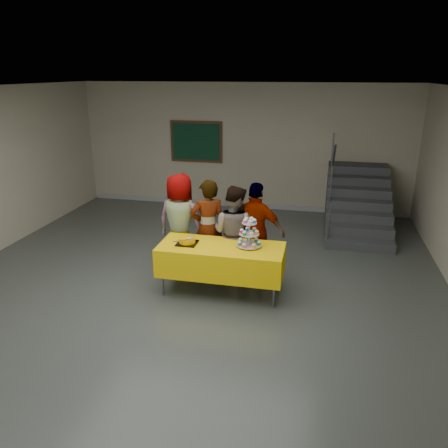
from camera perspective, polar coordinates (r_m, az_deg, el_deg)
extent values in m
plane|color=#4C514C|center=(6.55, -5.66, -10.41)|extent=(10.00, 10.00, 0.00)
cube|color=#B1A98E|center=(10.69, 2.44, 9.99)|extent=(8.00, 0.04, 3.00)
cube|color=silver|center=(5.69, -6.69, 16.81)|extent=(8.00, 10.00, 0.04)
cube|color=#999999|center=(11.00, 2.31, 2.55)|extent=(7.90, 0.03, 0.12)
cylinder|color=#595960|center=(6.66, -8.04, -6.42)|extent=(0.04, 0.04, 0.73)
cylinder|color=#595960|center=(6.31, 6.56, -7.88)|extent=(0.04, 0.04, 0.73)
cylinder|color=#595960|center=(7.16, -6.44, -4.46)|extent=(0.04, 0.04, 0.73)
cylinder|color=#595960|center=(6.83, 7.09, -5.69)|extent=(0.04, 0.04, 0.73)
cube|color=#595960|center=(6.54, -0.38, -3.13)|extent=(1.80, 0.70, 0.02)
cube|color=yellow|center=(6.61, -0.38, -4.65)|extent=(1.88, 0.78, 0.44)
cylinder|color=silver|center=(6.52, 3.29, -2.89)|extent=(0.18, 0.18, 0.01)
cylinder|color=silver|center=(6.45, 3.32, -1.20)|extent=(0.02, 0.02, 0.42)
cylinder|color=silver|center=(6.51, 3.29, -2.69)|extent=(0.38, 0.38, 0.01)
cylinder|color=silver|center=(6.45, 3.32, -1.29)|extent=(0.30, 0.30, 0.01)
cylinder|color=silver|center=(6.39, 3.35, 0.14)|extent=(0.22, 0.22, 0.01)
cube|color=black|center=(6.64, -4.82, -2.49)|extent=(0.30, 0.30, 0.02)
cylinder|color=#FCAE00|center=(6.62, -4.83, -2.13)|extent=(0.25, 0.25, 0.07)
ellipsoid|color=#FCAE00|center=(6.61, -4.84, -1.85)|extent=(0.25, 0.25, 0.05)
ellipsoid|color=white|center=(6.56, -4.56, -1.85)|extent=(0.08, 0.08, 0.02)
cube|color=silver|center=(6.49, -5.35, -2.10)|extent=(0.30, 0.16, 0.04)
imported|color=slate|center=(7.39, -5.74, 0.24)|extent=(0.89, 0.65, 1.66)
imported|color=#5C5D65|center=(7.14, -2.09, -0.53)|extent=(0.70, 0.60, 1.63)
imported|color=slate|center=(7.03, 1.30, -1.14)|extent=(0.91, 0.80, 1.56)
imported|color=#5D5C66|center=(7.03, 4.19, -0.98)|extent=(0.99, 0.53, 1.61)
cube|color=#424447|center=(8.76, 17.25, -2.62)|extent=(1.30, 0.30, 0.18)
cube|color=#424447|center=(9.01, 17.18, -1.39)|extent=(1.30, 0.30, 0.36)
cube|color=#424447|center=(9.26, 17.11, -0.22)|extent=(1.30, 0.30, 0.54)
cube|color=#424447|center=(9.52, 17.05, 0.88)|extent=(1.30, 0.30, 0.72)
cube|color=#424447|center=(9.78, 16.99, 1.92)|extent=(1.30, 0.30, 0.90)
cube|color=#424447|center=(10.04, 16.94, 2.91)|extent=(1.30, 0.30, 1.08)
cube|color=#424447|center=(10.31, 16.88, 3.85)|extent=(1.30, 0.30, 1.26)
cube|color=#424447|center=(10.60, 16.78, 4.28)|extent=(1.30, 0.30, 1.26)
cylinder|color=#595960|center=(8.56, 13.52, -0.23)|extent=(0.04, 0.04, 0.90)
cylinder|color=#595960|center=(9.17, 13.76, 4.60)|extent=(0.04, 0.04, 0.90)
cylinder|color=#595960|center=(9.93, 13.96, 8.90)|extent=(0.04, 0.04, 0.90)
cylinder|color=#595960|center=(9.12, 13.98, 7.41)|extent=(0.04, 1.85, 1.20)
cube|color=#472B16|center=(10.90, -3.64, 10.68)|extent=(1.30, 0.04, 1.00)
cube|color=#123823|center=(10.88, -3.68, 10.66)|extent=(1.18, 0.02, 0.88)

